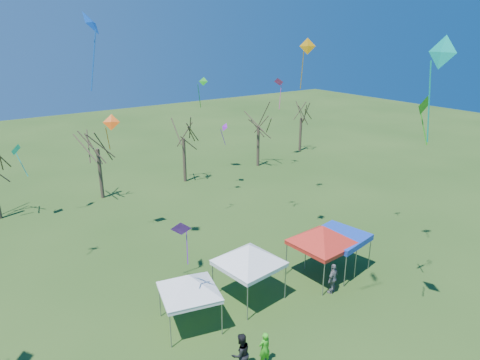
% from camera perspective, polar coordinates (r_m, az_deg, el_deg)
% --- Properties ---
extents(ground, '(140.00, 140.00, 0.00)m').
position_cam_1_polar(ground, '(23.45, 8.72, -19.19)').
color(ground, '#274917').
rests_on(ground, ground).
extents(tree_2, '(3.71, 3.71, 8.18)m').
position_cam_1_polar(tree_2, '(39.65, -18.72, 6.26)').
color(tree_2, '#3D2D21').
rests_on(tree_2, ground).
extents(tree_3, '(3.59, 3.59, 7.91)m').
position_cam_1_polar(tree_3, '(42.47, -7.64, 7.62)').
color(tree_3, '#3D2D21').
rests_on(tree_3, ground).
extents(tree_4, '(3.58, 3.58, 7.89)m').
position_cam_1_polar(tree_4, '(47.40, 2.49, 8.94)').
color(tree_4, '#3D2D21').
rests_on(tree_4, ground).
extents(tree_5, '(3.39, 3.39, 7.46)m').
position_cam_1_polar(tree_5, '(54.38, 8.24, 9.74)').
color(tree_5, '#3D2D21').
rests_on(tree_5, ground).
extents(tent_white_west, '(3.81, 3.81, 3.46)m').
position_cam_1_polar(tent_white_west, '(22.09, -6.89, -12.90)').
color(tent_white_west, gray).
rests_on(tent_white_west, ground).
extents(tent_white_mid, '(4.39, 4.39, 3.90)m').
position_cam_1_polar(tent_white_mid, '(23.89, 1.22, -9.13)').
color(tent_white_mid, gray).
rests_on(tent_white_mid, ground).
extents(tent_red, '(4.52, 4.52, 3.99)m').
position_cam_1_polar(tent_red, '(26.35, 10.98, -6.48)').
color(tent_red, gray).
rests_on(tent_red, ground).
extents(tent_blue, '(3.60, 3.60, 2.44)m').
position_cam_1_polar(tent_blue, '(27.79, 13.05, -7.45)').
color(tent_blue, gray).
rests_on(tent_blue, ground).
extents(person_grey, '(1.19, 0.77, 1.88)m').
position_cam_1_polar(person_grey, '(25.99, 12.28, -12.69)').
color(person_grey, slate).
rests_on(person_grey, ground).
extents(person_dark, '(0.98, 0.78, 1.98)m').
position_cam_1_polar(person_dark, '(20.42, 0.11, -22.14)').
color(person_dark, black).
rests_on(person_dark, ground).
extents(person_green, '(0.62, 0.42, 1.68)m').
position_cam_1_polar(person_green, '(20.93, 3.28, -21.50)').
color(person_green, green).
rests_on(person_green, ground).
extents(kite_19, '(0.59, 0.85, 2.23)m').
position_cam_1_polar(kite_19, '(40.51, -2.10, 7.02)').
color(kite_19, purple).
rests_on(kite_19, ground).
extents(kite_5, '(0.55, 1.35, 4.35)m').
position_cam_1_polar(kite_5, '(19.07, 25.24, 15.00)').
color(kite_5, '#0BB296').
rests_on(kite_5, ground).
extents(kite_27, '(1.01, 0.66, 2.48)m').
position_cam_1_polar(kite_27, '(22.67, 23.24, 9.08)').
color(kite_27, green).
rests_on(kite_27, ground).
extents(kite_1, '(1.12, 0.93, 2.22)m').
position_cam_1_polar(kite_1, '(19.80, -7.85, -6.45)').
color(kite_1, '#62169E').
rests_on(kite_1, ground).
extents(kite_8, '(1.30, 1.37, 3.42)m').
position_cam_1_polar(kite_8, '(20.77, -19.20, 19.09)').
color(kite_8, blue).
rests_on(kite_8, ground).
extents(kite_12, '(1.14, 1.29, 3.31)m').
position_cam_1_polar(kite_12, '(45.76, 5.20, 12.87)').
color(kite_12, '#D93093').
rests_on(kite_12, ground).
extents(kite_13, '(1.22, 1.23, 2.80)m').
position_cam_1_polar(kite_13, '(36.85, -27.74, 3.60)').
color(kite_13, '#0DCFD1').
rests_on(kite_13, ground).
extents(kite_11, '(1.32, 1.12, 2.54)m').
position_cam_1_polar(kite_11, '(30.64, -16.81, 7.36)').
color(kite_11, '#E64F0C').
rests_on(kite_11, ground).
extents(kite_17, '(0.90, 0.73, 2.84)m').
position_cam_1_polar(kite_17, '(25.38, 8.97, 17.06)').
color(kite_17, orange).
rests_on(kite_17, ground).
extents(kite_22, '(0.94, 0.94, 2.57)m').
position_cam_1_polar(kite_22, '(36.19, -4.97, 12.79)').
color(kite_22, '#179A19').
rests_on(kite_22, ground).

